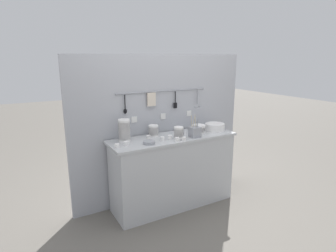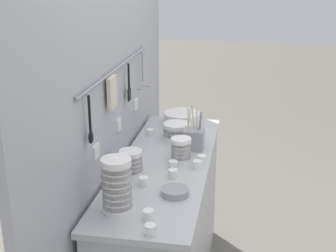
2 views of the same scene
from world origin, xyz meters
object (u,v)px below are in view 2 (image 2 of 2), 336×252
bowl_stack_wide_centre (177,131)px  cup_beside_plates (202,159)px  cutlery_caddy (194,139)px  cup_mid_row (150,133)px  bowl_stack_back_corner (117,186)px  cup_centre (150,230)px  bowl_stack_short_front (131,163)px  cup_front_right (144,181)px  plate_stack (182,119)px  cup_edge_near (148,215)px  steel_mixing_bowl (175,192)px  bowl_stack_tall_left (181,150)px  cup_back_right (173,174)px  cup_front_left (197,165)px  cup_by_caddy (173,165)px

bowl_stack_wide_centre → cup_beside_plates: bearing=-150.3°
cutlery_caddy → cup_mid_row: 0.35m
bowl_stack_back_corner → cutlery_caddy: size_ratio=0.94×
cup_centre → cup_mid_row: bearing=12.1°
bowl_stack_wide_centre → cutlery_caddy: cutlery_caddy is taller
bowl_stack_short_front → cup_front_right: size_ratio=2.74×
bowl_stack_short_front → plate_stack: size_ratio=0.54×
bowl_stack_back_corner → cup_mid_row: bearing=3.5°
bowl_stack_back_corner → cup_edge_near: bearing=-104.8°
cup_mid_row → cup_centre: (-1.13, -0.24, 0.00)m
plate_stack → steel_mixing_bowl: (-1.01, -0.11, -0.03)m
plate_stack → cup_beside_plates: 0.63m
plate_stack → cup_edge_near: (-1.24, -0.04, -0.02)m
steel_mixing_bowl → cutlery_caddy: size_ratio=0.49×
bowl_stack_wide_centre → plate_stack: (0.26, 0.00, -0.01)m
bowl_stack_back_corner → cup_centre: bearing=-130.4°
bowl_stack_wide_centre → bowl_stack_back_corner: bearing=173.0°
steel_mixing_bowl → bowl_stack_tall_left: bearing=4.3°
cup_back_right → cup_centre: bearing=179.7°
cup_beside_plates → cup_edge_near: bearing=165.8°
bowl_stack_back_corner → plate_stack: 1.21m
bowl_stack_back_corner → cup_beside_plates: size_ratio=5.21×
steel_mixing_bowl → cup_centre: size_ratio=2.74×
cup_front_left → bowl_stack_short_front: bearing=112.6°
steel_mixing_bowl → cup_front_left: 0.33m
bowl_stack_tall_left → cup_beside_plates: bowl_stack_tall_left is taller
cup_front_right → cutlery_caddy: bearing=-19.6°
cup_edge_near → cup_back_right: 0.43m
bowl_stack_short_front → cup_mid_row: bearing=2.2°
plate_stack → steel_mixing_bowl: 1.01m
cup_back_right → cutlery_caddy: bearing=-8.0°
bowl_stack_short_front → cup_mid_row: bowl_stack_short_front is taller
steel_mixing_bowl → cutlery_caddy: bearing=-1.6°
plate_stack → cup_by_caddy: (-0.71, -0.05, -0.02)m
steel_mixing_bowl → cup_centre: cup_centre is taller
plate_stack → cup_by_caddy: plate_stack is taller
bowl_stack_wide_centre → cup_back_right: 0.56m
cup_mid_row → cup_front_left: (-0.45, -0.35, 0.00)m
bowl_stack_wide_centre → bowl_stack_short_front: bowl_stack_short_front is taller
plate_stack → bowl_stack_tall_left: bearing=-172.2°
bowl_stack_short_front → bowl_stack_tall_left: size_ratio=0.98×
cutlery_caddy → cup_centre: bearing=176.4°
cup_back_right → steel_mixing_bowl: bearing=-167.7°
cup_back_right → cup_by_caddy: size_ratio=1.00×
bowl_stack_back_corner → cup_by_caddy: bearing=-18.4°
bowl_stack_back_corner → cup_back_right: bearing=-25.3°
bowl_stack_wide_centre → cutlery_caddy: size_ratio=0.62×
cup_front_left → cup_by_caddy: same height
plate_stack → cup_mid_row: (-0.23, 0.17, -0.02)m
bowl_stack_back_corner → steel_mixing_bowl: size_ratio=1.90×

